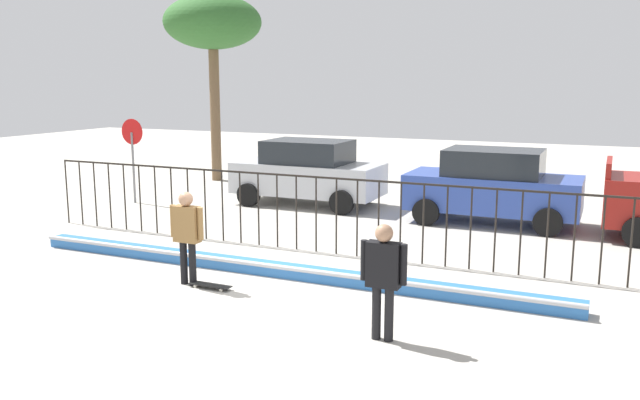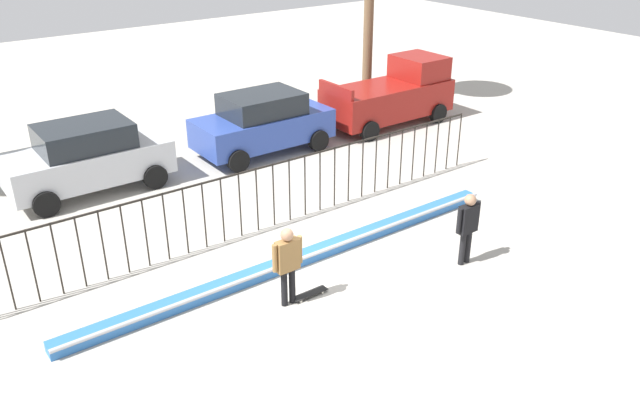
% 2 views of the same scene
% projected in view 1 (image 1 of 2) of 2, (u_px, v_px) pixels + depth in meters
% --- Properties ---
extents(ground_plane, '(60.00, 60.00, 0.00)m').
position_uv_depth(ground_plane, '(250.00, 289.00, 11.54)').
color(ground_plane, '#ADA89E').
extents(bowl_coping_ledge, '(11.00, 0.40, 0.27)m').
position_uv_depth(bowl_coping_ledge, '(275.00, 269.00, 12.36)').
color(bowl_coping_ledge, '#2D6BB7').
rests_on(bowl_coping_ledge, ground).
extents(perimeter_fence, '(14.04, 0.04, 1.63)m').
position_uv_depth(perimeter_fence, '(316.00, 205.00, 13.88)').
color(perimeter_fence, black).
rests_on(perimeter_fence, ground).
extents(skateboarder, '(0.68, 0.26, 1.69)m').
position_uv_depth(skateboarder, '(187.00, 229.00, 11.63)').
color(skateboarder, black).
rests_on(skateboarder, ground).
extents(skateboard, '(0.80, 0.20, 0.07)m').
position_uv_depth(skateboard, '(210.00, 285.00, 11.57)').
color(skateboard, black).
rests_on(skateboard, ground).
extents(camera_operator, '(0.68, 0.25, 1.68)m').
position_uv_depth(camera_operator, '(383.00, 271.00, 9.12)').
color(camera_operator, black).
rests_on(camera_operator, ground).
extents(parked_car_silver, '(4.30, 2.12, 1.90)m').
position_uv_depth(parked_car_silver, '(308.00, 172.00, 19.17)').
color(parked_car_silver, '#B7BABF').
rests_on(parked_car_silver, ground).
extents(parked_car_blue, '(4.30, 2.12, 1.90)m').
position_uv_depth(parked_car_blue, '(493.00, 186.00, 16.70)').
color(parked_car_blue, '#2D479E').
rests_on(parked_car_blue, ground).
extents(stop_sign, '(0.76, 0.07, 2.50)m').
position_uv_depth(stop_sign, '(133.00, 149.00, 19.37)').
color(stop_sign, slate).
rests_on(stop_sign, ground).
extents(palm_tree_short, '(3.44, 3.44, 6.57)m').
position_uv_depth(palm_tree_short, '(213.00, 25.00, 23.08)').
color(palm_tree_short, brown).
rests_on(palm_tree_short, ground).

